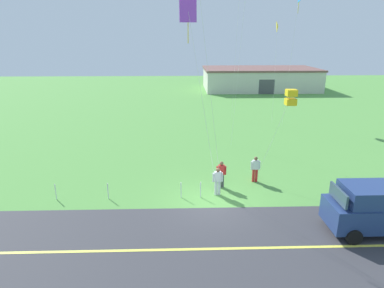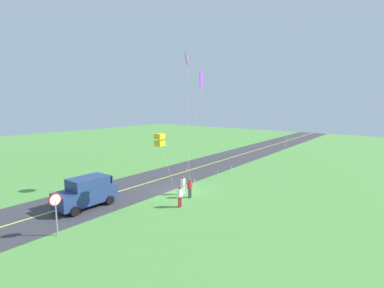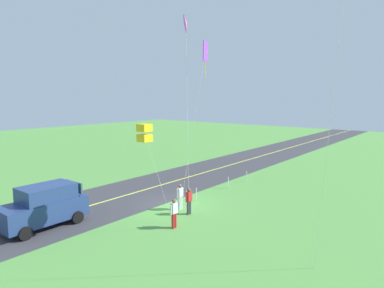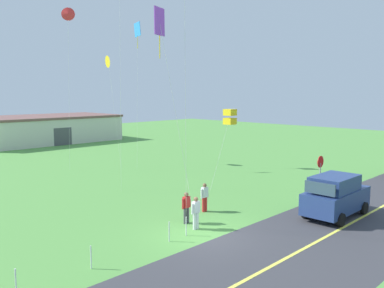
# 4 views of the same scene
# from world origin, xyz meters

# --- Properties ---
(ground_plane) EXTENTS (120.00, 120.00, 0.10)m
(ground_plane) POSITION_xyz_m (0.00, 0.00, -0.05)
(ground_plane) COLOR #549342
(asphalt_road) EXTENTS (120.00, 7.00, 0.00)m
(asphalt_road) POSITION_xyz_m (0.00, -4.00, 0.00)
(asphalt_road) COLOR #38383D
(asphalt_road) RESTS_ON ground
(road_centre_stripe) EXTENTS (120.00, 0.16, 0.00)m
(road_centre_stripe) POSITION_xyz_m (0.00, -4.00, 0.01)
(road_centre_stripe) COLOR #E5E04C
(road_centre_stripe) RESTS_ON asphalt_road
(car_suv_foreground) EXTENTS (4.40, 2.12, 2.24)m
(car_suv_foreground) POSITION_xyz_m (7.03, -2.89, 1.15)
(car_suv_foreground) COLOR navy
(car_suv_foreground) RESTS_ON ground
(person_adult_near) EXTENTS (0.58, 0.22, 1.60)m
(person_adult_near) POSITION_xyz_m (2.84, 2.69, 0.86)
(person_adult_near) COLOR red
(person_adult_near) RESTS_ON ground
(person_adult_companion) EXTENTS (0.58, 0.22, 1.60)m
(person_adult_companion) POSITION_xyz_m (0.39, 1.00, 0.86)
(person_adult_companion) COLOR silver
(person_adult_companion) RESTS_ON ground
(person_child_watcher) EXTENTS (0.58, 0.22, 1.60)m
(person_child_watcher) POSITION_xyz_m (0.70, 1.97, 0.86)
(person_child_watcher) COLOR #3F3F47
(person_child_watcher) RESTS_ON ground
(kite_red_low) EXTENTS (1.93, 0.68, 5.65)m
(kite_red_low) POSITION_xyz_m (4.47, 2.30, 5.21)
(kite_red_low) COLOR silver
(kite_red_low) RESTS_ON ground
(kite_blue_mid) EXTENTS (2.03, 0.90, 10.28)m
(kite_blue_mid) POSITION_xyz_m (-1.18, 1.70, 9.49)
(kite_blue_mid) COLOR silver
(kite_blue_mid) RESTS_ON ground
(kite_yellow_high) EXTENTS (2.08, 2.00, 11.96)m
(kite_yellow_high) POSITION_xyz_m (-0.85, 0.49, 11.35)
(kite_yellow_high) COLOR silver
(kite_yellow_high) RESTS_ON ground
(fence_post_0) EXTENTS (0.05, 0.05, 0.90)m
(fence_post_0) POSITION_xyz_m (-8.38, 0.70, 0.45)
(fence_post_0) COLOR silver
(fence_post_0) RESTS_ON ground
(fence_post_1) EXTENTS (0.05, 0.05, 0.90)m
(fence_post_1) POSITION_xyz_m (-5.58, 0.70, 0.45)
(fence_post_1) COLOR silver
(fence_post_1) RESTS_ON ground
(fence_post_2) EXTENTS (0.05, 0.05, 0.90)m
(fence_post_2) POSITION_xyz_m (-1.63, 0.70, 0.45)
(fence_post_2) COLOR silver
(fence_post_2) RESTS_ON ground
(fence_post_3) EXTENTS (0.05, 0.05, 0.90)m
(fence_post_3) POSITION_xyz_m (-0.57, 0.70, 0.45)
(fence_post_3) COLOR silver
(fence_post_3) RESTS_ON ground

